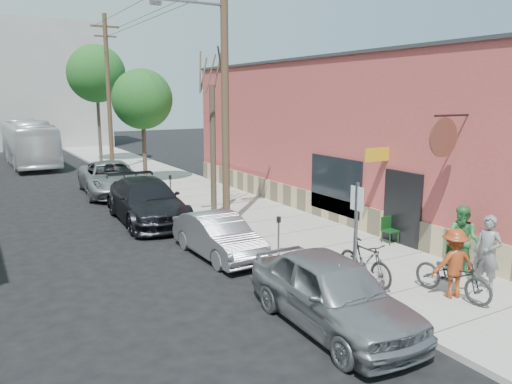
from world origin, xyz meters
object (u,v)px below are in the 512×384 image
tree_leafy_far (96,74)px  cyclist (454,263)px  car_0 (332,292)px  car_2 (147,201)px  sign_post (356,227)px  tree_bare (213,152)px  patio_chair_b (457,253)px  parking_meter_near (279,230)px  patron_green (463,240)px  parking_meter_far (170,184)px  car_3 (111,178)px  bus (29,143)px  parked_bike_a (365,262)px  patron_grey (487,253)px  parked_bike_b (354,267)px  patio_chair_a (390,231)px  car_1 (218,236)px  tree_leafy_mid (142,99)px  utility_pole_near (224,85)px

tree_leafy_far → cyclist: tree_leafy_far is taller
car_0 → car_2: 11.22m
sign_post → tree_bare: (0.45, 9.20, 0.97)m
tree_leafy_far → patio_chair_b: bearing=-83.6°
patio_chair_b → parking_meter_near: bearing=133.2°
patron_green → parking_meter_far: bearing=179.6°
car_3 → bus: size_ratio=0.52×
tree_leafy_far → parked_bike_a: (0.17, -28.68, -5.86)m
patron_grey → cyclist: 1.14m
car_3 → tree_bare: bearing=-68.0°
parking_meter_near → car_2: bearing=106.4°
car_0 → car_2: (-0.54, 11.21, 0.04)m
car_0 → parked_bike_a: bearing=34.4°
parked_bike_b → car_3: bearing=104.0°
tree_bare → patio_chair_a: size_ratio=6.03×
tree_bare → car_1: bearing=-113.7°
tree_leafy_mid → patron_green: 19.34m
car_3 → patron_green: bearing=-67.9°
cyclist → car_1: 7.02m
tree_leafy_far → parked_bike_a: 29.27m
sign_post → bus: 31.36m
parking_meter_near → car_1: (-1.45, 1.26, -0.30)m
cyclist → car_2: (-3.95, 11.64, -0.16)m
parked_bike_b → parking_meter_near: bearing=102.8°
tree_leafy_mid → patio_chair_b: 19.18m
parking_meter_far → car_0: (-1.45, -13.82, -0.17)m
car_2 → patron_grey: bearing=-63.8°
patron_green → parked_bike_a: bearing=-120.6°
parked_bike_b → car_3: car_3 is taller
sign_post → parked_bike_a: (0.62, 0.30, -1.10)m
tree_leafy_far → car_2: tree_leafy_far is taller
parked_bike_a → car_3: car_3 is taller
tree_leafy_far → car_0: bearing=-93.8°
tree_leafy_far → parked_bike_b: tree_leafy_far is taller
sign_post → patron_green: bearing=-7.7°
cyclist → parked_bike_b: cyclist is taller
tree_leafy_mid → car_2: size_ratio=1.08×
sign_post → car_2: sign_post is taller
patio_chair_b → patron_green: patron_green is taller
car_0 → parking_meter_near: bearing=74.4°
cyclist → parked_bike_b: size_ratio=0.90×
car_2 → sign_post: bearing=-75.5°
utility_pole_near → car_2: size_ratio=1.69×
car_1 → car_3: car_3 is taller
sign_post → bus: bearing=97.8°
patio_chair_a → bus: bearing=105.2°
parking_meter_far → patron_green: patron_green is taller
parking_meter_near → patron_green: 5.27m
patio_chair_a → patron_green: (-0.36, -3.07, 0.51)m
parking_meter_far → tree_leafy_mid: tree_leafy_mid is taller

